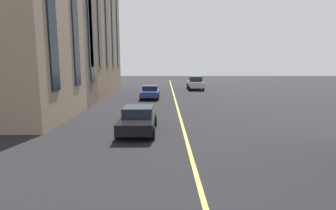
% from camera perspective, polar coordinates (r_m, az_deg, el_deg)
% --- Properties ---
extents(lane_centre_line, '(80.00, 0.16, 0.01)m').
position_cam_1_polar(lane_centre_line, '(19.95, 2.39, -1.83)').
color(lane_centre_line, '#D8C64C').
rests_on(lane_centre_line, ground_plane).
extents(car_silver_parked_a, '(4.70, 2.14, 1.88)m').
position_cam_1_polar(car_silver_parked_a, '(38.35, 5.86, 4.77)').
color(car_silver_parked_a, '#B7BABF').
rests_on(car_silver_parked_a, ground_plane).
extents(car_blue_far, '(4.40, 1.95, 1.37)m').
position_cam_1_polar(car_blue_far, '(28.54, -3.88, 2.83)').
color(car_blue_far, navy).
rests_on(car_blue_far, ground_plane).
extents(car_black_near, '(4.40, 1.95, 1.37)m').
position_cam_1_polar(car_black_near, '(14.66, -6.44, -3.03)').
color(car_black_near, black).
rests_on(car_black_near, ground_plane).
extents(building_left_near, '(11.97, 10.37, 15.30)m').
position_cam_1_polar(building_left_near, '(23.11, -32.32, 17.38)').
color(building_left_near, gray).
rests_on(building_left_near, ground_plane).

